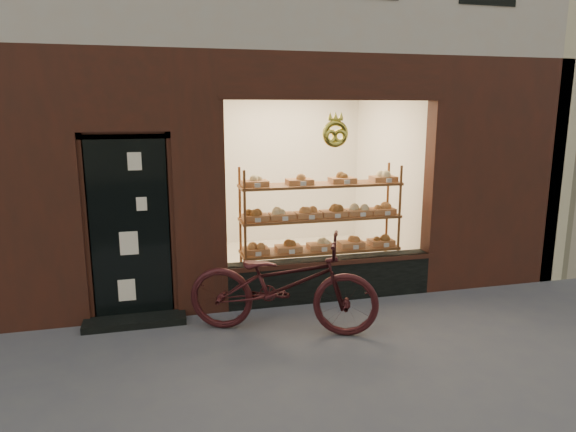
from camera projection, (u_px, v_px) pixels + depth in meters
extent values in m
plane|color=#47474E|center=(358.00, 386.00, 4.63)|extent=(90.00, 90.00, 0.00)
cube|color=black|center=(330.00, 278.00, 6.70)|extent=(2.70, 0.25, 0.55)
cube|color=black|center=(130.00, 229.00, 5.87)|extent=(0.90, 0.04, 2.15)
cube|color=black|center=(135.00, 321.00, 5.94)|extent=(1.15, 0.35, 0.08)
torus|color=yellow|center=(335.00, 134.00, 6.21)|extent=(0.33, 0.07, 0.33)
cube|color=brown|center=(320.00, 284.00, 7.14)|extent=(2.20, 0.45, 0.04)
cube|color=brown|center=(320.00, 250.00, 7.04)|extent=(2.20, 0.45, 0.03)
cube|color=brown|center=(321.00, 218.00, 6.95)|extent=(2.20, 0.45, 0.04)
cube|color=brown|center=(321.00, 185.00, 6.86)|extent=(2.20, 0.45, 0.04)
cylinder|color=brown|center=(245.00, 237.00, 6.54)|extent=(0.04, 0.04, 1.70)
cylinder|color=brown|center=(399.00, 227.00, 7.05)|extent=(0.04, 0.04, 1.70)
cylinder|color=brown|center=(240.00, 230.00, 6.91)|extent=(0.04, 0.04, 1.70)
cylinder|color=brown|center=(387.00, 221.00, 7.42)|extent=(0.04, 0.04, 1.70)
cube|color=#AD6934|center=(256.00, 250.00, 6.81)|extent=(0.34, 0.24, 0.07)
sphere|color=#9E6931|center=(256.00, 244.00, 6.80)|extent=(0.11, 0.11, 0.11)
cube|color=silver|center=(258.00, 254.00, 6.64)|extent=(0.07, 0.01, 0.05)
cube|color=#AD6934|center=(288.00, 248.00, 6.92)|extent=(0.34, 0.24, 0.07)
sphere|color=brown|center=(288.00, 242.00, 6.90)|extent=(0.11, 0.11, 0.11)
cube|color=silver|center=(292.00, 252.00, 6.75)|extent=(0.07, 0.01, 0.05)
cube|color=#AD6934|center=(320.00, 246.00, 7.03)|extent=(0.34, 0.24, 0.07)
sphere|color=#D0B689|center=(320.00, 240.00, 7.01)|extent=(0.11, 0.11, 0.11)
cube|color=silver|center=(324.00, 249.00, 6.86)|extent=(0.07, 0.01, 0.05)
cube|color=#AD6934|center=(351.00, 244.00, 7.14)|extent=(0.34, 0.24, 0.07)
sphere|color=#9E6931|center=(351.00, 238.00, 7.12)|extent=(0.11, 0.11, 0.11)
cube|color=silver|center=(356.00, 247.00, 6.96)|extent=(0.07, 0.01, 0.05)
cube|color=#AD6934|center=(381.00, 242.00, 7.25)|extent=(0.34, 0.24, 0.07)
sphere|color=brown|center=(381.00, 236.00, 7.23)|extent=(0.11, 0.11, 0.11)
cube|color=silver|center=(386.00, 245.00, 7.07)|extent=(0.08, 0.01, 0.05)
cube|color=#AD6934|center=(255.00, 217.00, 6.72)|extent=(0.34, 0.24, 0.07)
sphere|color=brown|center=(255.00, 211.00, 6.70)|extent=(0.11, 0.11, 0.11)
cube|color=silver|center=(258.00, 220.00, 6.55)|extent=(0.07, 0.01, 0.06)
cube|color=#AD6934|center=(282.00, 216.00, 6.81)|extent=(0.34, 0.24, 0.07)
sphere|color=#D0B689|center=(282.00, 210.00, 6.79)|extent=(0.11, 0.11, 0.11)
cube|color=silver|center=(285.00, 219.00, 6.63)|extent=(0.08, 0.01, 0.06)
cube|color=#AD6934|center=(308.00, 215.00, 6.89)|extent=(0.34, 0.24, 0.07)
sphere|color=#9E6931|center=(308.00, 208.00, 6.88)|extent=(0.11, 0.11, 0.11)
cube|color=silver|center=(312.00, 217.00, 6.72)|extent=(0.07, 0.01, 0.06)
cube|color=#AD6934|center=(333.00, 213.00, 6.98)|extent=(0.34, 0.24, 0.07)
sphere|color=brown|center=(333.00, 207.00, 6.96)|extent=(0.11, 0.11, 0.11)
cube|color=silver|center=(338.00, 216.00, 6.81)|extent=(0.07, 0.01, 0.06)
cube|color=#AD6934|center=(358.00, 212.00, 7.07)|extent=(0.34, 0.24, 0.07)
sphere|color=#D0B689|center=(358.00, 206.00, 7.05)|extent=(0.11, 0.11, 0.11)
cube|color=silver|center=(363.00, 215.00, 6.89)|extent=(0.08, 0.01, 0.06)
cube|color=#AD6934|center=(382.00, 211.00, 7.16)|extent=(0.34, 0.24, 0.07)
sphere|color=#9E6931|center=(382.00, 205.00, 7.14)|extent=(0.11, 0.11, 0.11)
cube|color=silver|center=(388.00, 213.00, 6.98)|extent=(0.08, 0.01, 0.06)
cube|color=#AD6934|center=(255.00, 183.00, 6.63)|extent=(0.34, 0.24, 0.07)
sphere|color=#D0B689|center=(255.00, 177.00, 6.61)|extent=(0.11, 0.11, 0.11)
cube|color=silver|center=(258.00, 185.00, 6.45)|extent=(0.07, 0.01, 0.06)
cube|color=#AD6934|center=(299.00, 182.00, 6.77)|extent=(0.34, 0.24, 0.07)
sphere|color=#9E6931|center=(299.00, 175.00, 6.76)|extent=(0.11, 0.11, 0.11)
cube|color=silver|center=(303.00, 184.00, 6.60)|extent=(0.08, 0.01, 0.06)
cube|color=#AD6934|center=(342.00, 180.00, 6.92)|extent=(0.34, 0.24, 0.07)
sphere|color=brown|center=(342.00, 174.00, 6.90)|extent=(0.11, 0.11, 0.11)
cube|color=silver|center=(347.00, 182.00, 6.74)|extent=(0.07, 0.01, 0.06)
cube|color=#AD6934|center=(383.00, 179.00, 7.06)|extent=(0.34, 0.24, 0.07)
sphere|color=#D0B689|center=(384.00, 173.00, 7.05)|extent=(0.11, 0.11, 0.11)
cube|color=silver|center=(389.00, 180.00, 6.89)|extent=(0.08, 0.01, 0.06)
imported|color=black|center=(283.00, 284.00, 5.65)|extent=(2.23, 1.47, 1.11)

